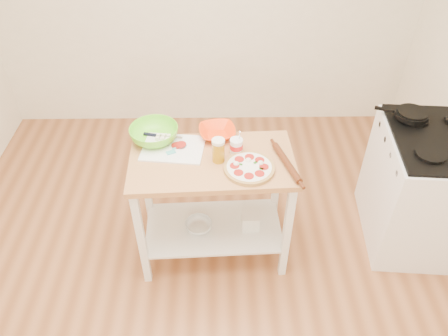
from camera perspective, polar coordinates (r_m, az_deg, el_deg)
room_shell at (r=2.17m, az=-3.96°, el=2.70°), size 4.04×4.54×2.74m
prep_island at (r=2.97m, az=-1.48°, el=-2.72°), size 1.09×0.63×0.90m
gas_stove at (r=3.54m, az=24.73°, el=-2.44°), size 0.78×0.89×1.11m
skillet at (r=3.35m, az=23.20°, el=6.48°), size 0.36×0.23×0.03m
pizza at (r=2.72m, az=3.30°, el=0.05°), size 0.32×0.32×0.05m
cutting_board at (r=2.90m, az=-6.68°, el=2.67°), size 0.43×0.35×0.04m
spatula at (r=2.87m, az=-6.35°, el=2.42°), size 0.13×0.11×0.01m
knife at (r=3.01m, az=-8.67°, el=4.24°), size 0.27×0.07×0.01m
orange_bowl at (r=2.98m, az=-0.89°, el=4.69°), size 0.28×0.28×0.06m
green_bowl at (r=2.97m, az=-9.11°, el=4.42°), size 0.42×0.42×0.10m
beer_pint at (r=2.74m, az=-0.74°, el=2.32°), size 0.08×0.08×0.16m
yogurt_tub at (r=2.83m, az=1.62°, el=2.91°), size 0.09×0.09×0.18m
rolling_pin at (r=2.77m, az=8.18°, el=0.67°), size 0.15×0.37×0.04m
shelf_glass_bowl at (r=3.21m, az=-3.32°, el=-7.53°), size 0.24×0.24×0.06m
shelf_bin at (r=3.20m, az=3.44°, el=-6.84°), size 0.13×0.13×0.13m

